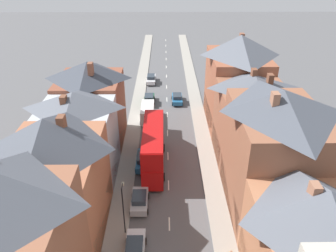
% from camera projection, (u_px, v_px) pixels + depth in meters
% --- Properties ---
extents(pavement_left, '(2.20, 104.00, 0.14)m').
position_uv_depth(pavement_left, '(137.00, 109.00, 55.22)').
color(pavement_left, gray).
rests_on(pavement_left, ground).
extents(pavement_right, '(2.20, 104.00, 0.14)m').
position_uv_depth(pavement_right, '(197.00, 109.00, 55.32)').
color(pavement_right, gray).
rests_on(pavement_right, ground).
extents(centre_line_dashes, '(0.14, 97.80, 0.01)m').
position_uv_depth(centre_line_dashes, '(167.00, 115.00, 53.55)').
color(centre_line_dashes, silver).
rests_on(centre_line_dashes, ground).
extents(terrace_row_left, '(8.00, 44.61, 14.22)m').
position_uv_depth(terrace_row_left, '(51.00, 190.00, 28.07)').
color(terrace_row_left, brown).
rests_on(terrace_row_left, ground).
extents(terrace_row_right, '(8.00, 50.37, 14.22)m').
position_uv_depth(terrace_row_right, '(278.00, 164.00, 30.62)').
color(terrace_row_right, '#BCB7A8').
rests_on(terrace_row_right, ground).
extents(double_decker_bus_lead, '(2.74, 10.80, 5.30)m').
position_uv_depth(double_decker_bus_lead, '(153.00, 147.00, 39.82)').
color(double_decker_bus_lead, '#B70F0F').
rests_on(double_decker_bus_lead, ground).
extents(car_near_blue, '(1.90, 4.51, 1.65)m').
position_uv_depth(car_near_blue, '(135.00, 250.00, 28.73)').
color(car_near_blue, silver).
rests_on(car_near_blue, ground).
extents(car_near_silver, '(1.90, 4.48, 1.65)m').
position_uv_depth(car_near_silver, '(151.00, 79.00, 65.60)').
color(car_near_silver, silver).
rests_on(car_near_silver, ground).
extents(car_parked_right_a, '(1.90, 4.57, 1.68)m').
position_uv_depth(car_parked_right_a, '(143.00, 160.00, 40.77)').
color(car_parked_right_a, '#236093').
rests_on(car_parked_right_a, ground).
extents(car_mid_black, '(1.90, 4.21, 1.59)m').
position_uv_depth(car_mid_black, '(177.00, 98.00, 57.28)').
color(car_mid_black, '#236093').
rests_on(car_mid_black, ground).
extents(car_parked_left_b, '(1.90, 4.42, 1.60)m').
position_uv_depth(car_parked_left_b, '(149.00, 99.00, 57.02)').
color(car_parked_left_b, '#144728').
rests_on(car_parked_left_b, ground).
extents(car_mid_white, '(1.90, 3.85, 1.65)m').
position_uv_depth(car_mid_white, '(140.00, 200.00, 34.37)').
color(car_mid_white, '#B7BABF').
rests_on(car_mid_white, ground).
extents(delivery_van, '(2.20, 5.20, 2.41)m').
position_uv_depth(delivery_van, '(148.00, 112.00, 51.27)').
color(delivery_van, white).
rests_on(delivery_van, ground).
extents(street_lamp, '(0.20, 1.12, 5.50)m').
position_uv_depth(street_lamp, '(123.00, 207.00, 30.06)').
color(street_lamp, black).
rests_on(street_lamp, ground).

